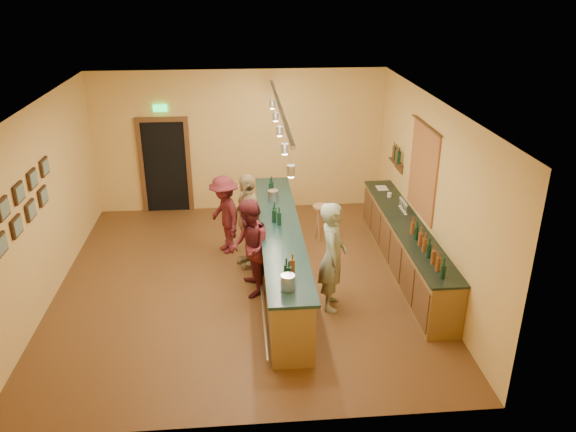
{
  "coord_description": "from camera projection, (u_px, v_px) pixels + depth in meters",
  "views": [
    {
      "loc": [
        0.02,
        -8.81,
        5.07
      ],
      "look_at": [
        0.8,
        0.2,
        1.16
      ],
      "focal_mm": 35.0,
      "sensor_mm": 36.0,
      "label": 1
    }
  ],
  "objects": [
    {
      "name": "customer_a",
      "position": [
        249.0,
        248.0,
        9.4
      ],
      "size": [
        0.7,
        0.87,
        1.69
      ],
      "primitive_type": "imported",
      "rotation": [
        0.0,
        0.0,
        -1.5
      ],
      "color": "#59191E",
      "rests_on": "floor"
    },
    {
      "name": "bartender",
      "position": [
        332.0,
        256.0,
        8.97
      ],
      "size": [
        0.54,
        0.73,
        1.84
      ],
      "primitive_type": "imported",
      "rotation": [
        0.0,
        0.0,
        1.41
      ],
      "color": "gray",
      "rests_on": "floor"
    },
    {
      "name": "tapestry",
      "position": [
        423.0,
        171.0,
        9.96
      ],
      "size": [
        0.03,
        1.4,
        1.6
      ],
      "primitive_type": "cube",
      "color": "#A32025",
      "rests_on": "wall_right"
    },
    {
      "name": "wall_front",
      "position": [
        245.0,
        314.0,
        6.23
      ],
      "size": [
        6.5,
        0.02,
        3.2
      ],
      "primitive_type": "cube",
      "color": "#E3B055",
      "rests_on": "floor"
    },
    {
      "name": "picture_grid",
      "position": [
        25.0,
        202.0,
        8.36
      ],
      "size": [
        0.06,
        2.2,
        0.7
      ],
      "primitive_type": null,
      "color": "#382111",
      "rests_on": "wall_left"
    },
    {
      "name": "customer_b",
      "position": [
        248.0,
        221.0,
        10.31
      ],
      "size": [
        0.75,
        1.14,
        1.8
      ],
      "primitive_type": "imported",
      "rotation": [
        0.0,
        0.0,
        -1.25
      ],
      "color": "#997A51",
      "rests_on": "floor"
    },
    {
      "name": "floor",
      "position": [
        244.0,
        281.0,
        10.07
      ],
      "size": [
        7.0,
        7.0,
        0.0
      ],
      "primitive_type": "plane",
      "color": "brown",
      "rests_on": "ground"
    },
    {
      "name": "doorway",
      "position": [
        165.0,
        164.0,
        12.67
      ],
      "size": [
        1.15,
        0.09,
        2.48
      ],
      "color": "black",
      "rests_on": "wall_back"
    },
    {
      "name": "back_counter",
      "position": [
        406.0,
        246.0,
        10.27
      ],
      "size": [
        0.6,
        4.55,
        1.27
      ],
      "color": "olive",
      "rests_on": "floor"
    },
    {
      "name": "tasting_bar",
      "position": [
        280.0,
        250.0,
        9.88
      ],
      "size": [
        0.73,
        5.1,
        1.38
      ],
      "color": "olive",
      "rests_on": "floor"
    },
    {
      "name": "wall_back",
      "position": [
        240.0,
        142.0,
        12.64
      ],
      "size": [
        6.5,
        0.02,
        3.2
      ],
      "primitive_type": "cube",
      "color": "#E3B055",
      "rests_on": "floor"
    },
    {
      "name": "ceiling",
      "position": [
        238.0,
        104.0,
        8.8
      ],
      "size": [
        6.5,
        7.0,
        0.02
      ],
      "primitive_type": "cube",
      "color": "silver",
      "rests_on": "wall_back"
    },
    {
      "name": "bottle_shelf",
      "position": [
        397.0,
        156.0,
        11.4
      ],
      "size": [
        0.17,
        0.55,
        0.54
      ],
      "color": "#523018",
      "rests_on": "wall_right"
    },
    {
      "name": "bar_stool",
      "position": [
        321.0,
        212.0,
        11.49
      ],
      "size": [
        0.35,
        0.35,
        0.73
      ],
      "rotation": [
        0.0,
        0.0,
        -0.38
      ],
      "color": "#AC714E",
      "rests_on": "floor"
    },
    {
      "name": "customer_c",
      "position": [
        225.0,
        215.0,
        10.87
      ],
      "size": [
        0.95,
        1.16,
        1.56
      ],
      "primitive_type": "imported",
      "rotation": [
        0.0,
        0.0,
        -1.14
      ],
      "color": "#59191E",
      "rests_on": "floor"
    },
    {
      "name": "wall_right",
      "position": [
        430.0,
        192.0,
        9.69
      ],
      "size": [
        0.02,
        7.0,
        3.2
      ],
      "primitive_type": "cube",
      "color": "#E3B055",
      "rests_on": "floor"
    },
    {
      "name": "wall_left",
      "position": [
        43.0,
        205.0,
        9.18
      ],
      "size": [
        0.02,
        7.0,
        3.2
      ],
      "primitive_type": "cube",
      "color": "#E3B055",
      "rests_on": "floor"
    },
    {
      "name": "pendant_track",
      "position": [
        280.0,
        116.0,
        8.94
      ],
      "size": [
        0.11,
        4.6,
        0.5
      ],
      "color": "silver",
      "rests_on": "ceiling"
    }
  ]
}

